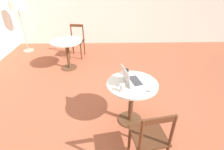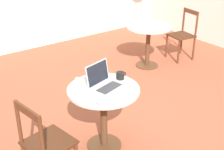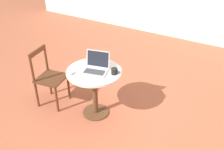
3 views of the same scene
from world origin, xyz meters
TOP-DOWN VIEW (x-y plane):
  - ground_plane at (0.00, 0.00)m, footprint 16.00×16.00m
  - cafe_table_near at (-0.51, -0.16)m, footprint 0.75×0.75m
  - chair_near_left at (-1.26, -0.29)m, footprint 0.46×0.46m
  - laptop at (-0.49, -0.14)m, footprint 0.38×0.35m
  - mouse at (-0.72, -0.38)m, footprint 0.06×0.10m
  - mug at (-0.24, -0.09)m, footprint 0.12×0.09m
  - drinking_glass at (-0.71, 0.01)m, footprint 0.07×0.07m

SIDE VIEW (x-z plane):
  - ground_plane at x=0.00m, z-range 0.00..0.00m
  - chair_near_left at x=-1.26m, z-range 0.00..0.89m
  - cafe_table_near at x=-0.51m, z-range 0.20..0.93m
  - mouse at x=-0.72m, z-range 0.73..0.76m
  - mug at x=-0.24m, z-range 0.73..0.81m
  - laptop at x=-0.49m, z-range 0.65..0.90m
  - drinking_glass at x=-0.71m, z-range 0.73..0.83m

